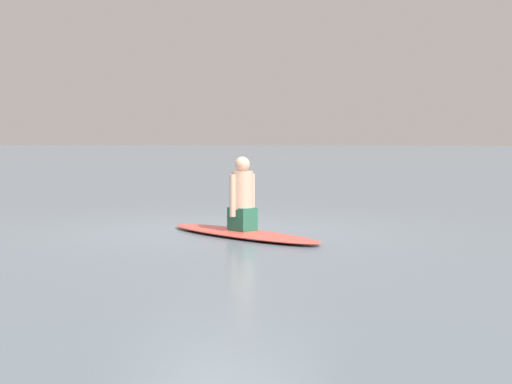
# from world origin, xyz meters

# --- Properties ---
(ground_plane) EXTENTS (400.00, 400.00, 0.00)m
(ground_plane) POSITION_xyz_m (0.00, 0.00, 0.00)
(ground_plane) COLOR slate
(surfboard) EXTENTS (2.74, 1.57, 0.08)m
(surfboard) POSITION_xyz_m (-0.58, 0.49, 0.04)
(surfboard) COLOR #D84C3F
(surfboard) RESTS_ON ground
(person_paddler) EXTENTS (0.38, 0.41, 0.94)m
(person_paddler) POSITION_xyz_m (-0.58, 0.49, 0.51)
(person_paddler) COLOR #26664C
(person_paddler) RESTS_ON surfboard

